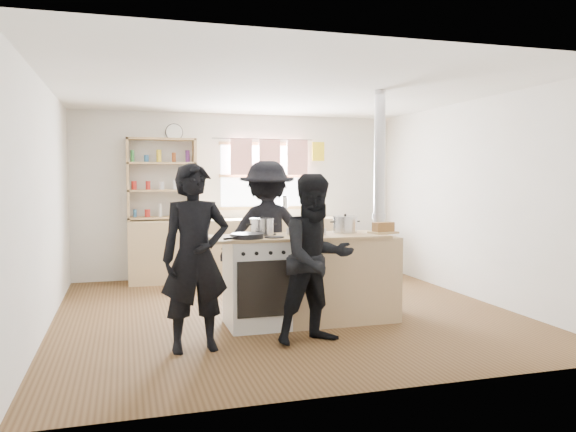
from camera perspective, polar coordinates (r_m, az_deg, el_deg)
The scene contains 14 objects.
ground at distance 6.51m, azimuth -0.40°, elevation -9.69°, with size 5.00×5.00×0.01m, color brown.
back_counter at distance 8.56m, azimuth -4.48°, elevation -3.31°, with size 3.40×0.55×0.90m, color tan.
shelving_unit at distance 8.44m, azimuth -12.70°, elevation 3.74°, with size 1.00×0.28×1.20m.
thermos at distance 8.65m, azimuth -0.36°, elevation 0.87°, with size 0.10×0.10×0.33m, color silver.
cooking_island at distance 5.94m, azimuth 2.41°, elevation -6.37°, with size 1.97×0.64×0.93m.
skillet_greens at distance 5.54m, azimuth -4.16°, elevation -2.00°, with size 0.45×0.45×0.05m.
roast_tray at distance 5.89m, azimuth 1.87°, elevation -1.53°, with size 0.39×0.37×0.07m.
stockpot_stove at distance 5.83m, azimuth -2.67°, elevation -1.09°, with size 0.25×0.25×0.20m.
stockpot_counter at distance 6.14m, azimuth 5.82°, elevation -0.83°, with size 0.27×0.27×0.21m.
bread_board at distance 6.10m, azimuth 9.65°, elevation -1.28°, with size 0.31×0.24×0.12m.
flue_heater at distance 6.47m, azimuth 9.17°, elevation -3.91°, with size 0.35×0.35×2.50m.
person_near_left at distance 5.00m, azimuth -9.40°, elevation -4.20°, with size 0.60×0.40×1.66m, color black.
person_near_right at distance 5.18m, azimuth 2.93°, elevation -4.38°, with size 0.76×0.59×1.56m, color black.
person_far at distance 6.65m, azimuth -2.13°, elevation -1.83°, with size 1.11×0.64×1.72m, color black.
Camera 1 is at (-1.73, -6.09, 1.54)m, focal length 35.00 mm.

